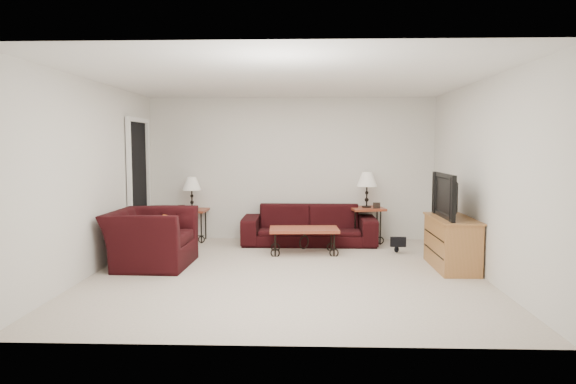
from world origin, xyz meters
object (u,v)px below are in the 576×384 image
at_px(sofa, 309,225).
at_px(side_table_right, 366,225).
at_px(coffee_table, 304,241).
at_px(television, 451,196).
at_px(backpack, 397,238).
at_px(lamp_right, 367,190).
at_px(lamp_left, 192,193).
at_px(side_table_left, 192,225).
at_px(armchair, 151,238).
at_px(tv_stand, 451,243).

distance_m(sofa, side_table_right, 1.00).
bearing_deg(side_table_right, coffee_table, -137.65).
relative_size(coffee_table, television, 1.02).
height_order(coffee_table, backpack, backpack).
bearing_deg(lamp_right, lamp_left, 180.00).
relative_size(side_table_left, coffee_table, 0.53).
xyz_separation_m(lamp_right, armchair, (-3.17, -1.87, -0.52)).
bearing_deg(television, side_table_left, -115.39).
xyz_separation_m(armchair, television, (4.08, 0.01, 0.60)).
bearing_deg(lamp_right, armchair, -149.46).
height_order(sofa, side_table_left, sofa).
height_order(lamp_left, backpack, lamp_left).
relative_size(sofa, side_table_left, 3.99).
bearing_deg(tv_stand, sofa, 138.77).
bearing_deg(sofa, coffee_table, -95.82).
xyz_separation_m(tv_stand, television, (-0.02, 0.00, 0.64)).
xyz_separation_m(lamp_left, backpack, (3.39, -0.85, -0.60)).
distance_m(side_table_right, coffee_table, 1.45).
height_order(sofa, coffee_table, sofa).
xyz_separation_m(side_table_left, coffee_table, (1.94, -0.97, -0.08)).
xyz_separation_m(coffee_table, armchair, (-2.10, -0.90, 0.19)).
bearing_deg(lamp_right, side_table_left, 180.00).
relative_size(sofa, backpack, 4.78).
xyz_separation_m(lamp_left, armchair, (-0.16, -1.87, -0.45)).
height_order(coffee_table, television, television).
xyz_separation_m(tv_stand, backpack, (-0.56, 1.01, -0.11)).
relative_size(tv_stand, backpack, 2.48).
bearing_deg(television, backpack, -151.87).
bearing_deg(lamp_right, sofa, -169.65).
relative_size(tv_stand, television, 1.12).
bearing_deg(lamp_left, side_table_right, -0.00).
distance_m(sofa, lamp_right, 1.16).
relative_size(lamp_left, lamp_right, 0.92).
xyz_separation_m(side_table_left, television, (3.93, -1.86, 0.71)).
relative_size(coffee_table, tv_stand, 0.91).
height_order(television, backpack, television).
relative_size(sofa, television, 2.16).
bearing_deg(lamp_left, tv_stand, -25.27).
bearing_deg(coffee_table, lamp_right, 42.35).
height_order(side_table_left, television, television).
distance_m(coffee_table, backpack, 1.45).
xyz_separation_m(side_table_right, tv_stand, (0.94, -1.86, 0.04)).
relative_size(armchair, tv_stand, 1.04).
height_order(side_table_left, coffee_table, side_table_left).
relative_size(sofa, lamp_left, 3.99).
distance_m(lamp_right, tv_stand, 2.16).
distance_m(coffee_table, television, 2.31).
height_order(side_table_right, armchair, armchair).
distance_m(side_table_left, backpack, 3.49).
xyz_separation_m(sofa, tv_stand, (1.92, -1.68, 0.02)).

